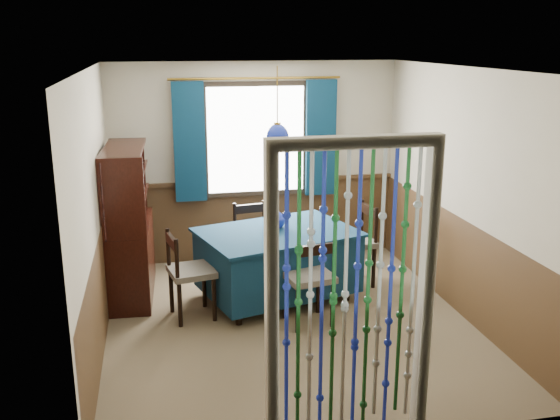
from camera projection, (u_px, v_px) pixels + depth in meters
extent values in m
plane|color=brown|center=(289.00, 322.00, 6.29)|extent=(4.00, 4.00, 0.00)
plane|color=silver|center=(290.00, 69.00, 5.63)|extent=(4.00, 4.00, 0.00)
plane|color=#BAB098|center=(255.00, 163.00, 7.85)|extent=(3.60, 0.00, 3.60)
plane|color=#BAB098|center=(354.00, 278.00, 4.07)|extent=(3.60, 0.00, 3.60)
plane|color=#BAB098|center=(94.00, 212.00, 5.62)|extent=(0.00, 4.00, 4.00)
plane|color=#BAB098|center=(463.00, 193.00, 6.31)|extent=(0.00, 4.00, 4.00)
plane|color=#462F1A|center=(256.00, 220.00, 8.04)|extent=(3.60, 0.00, 3.60)
plane|color=#462F1A|center=(350.00, 379.00, 4.29)|extent=(3.60, 0.00, 3.60)
plane|color=#462F1A|center=(102.00, 289.00, 5.82)|extent=(0.00, 4.00, 4.00)
plane|color=#462F1A|center=(456.00, 263.00, 6.50)|extent=(0.00, 4.00, 4.00)
cube|color=black|center=(256.00, 140.00, 7.72)|extent=(1.32, 0.12, 1.42)
cube|color=#0C2A42|center=(277.00, 261.00, 6.75)|extent=(1.78, 1.45, 0.62)
cube|color=#0C2A42|center=(277.00, 232.00, 6.67)|extent=(1.86, 1.52, 0.03)
cylinder|color=black|center=(239.00, 318.00, 6.22)|extent=(0.07, 0.07, 0.14)
cylinder|color=black|center=(346.00, 294.00, 6.80)|extent=(0.07, 0.07, 0.14)
cylinder|color=black|center=(210.00, 290.00, 6.90)|extent=(0.07, 0.07, 0.14)
cylinder|color=black|center=(310.00, 271.00, 7.48)|extent=(0.07, 0.07, 0.14)
cylinder|color=black|center=(298.00, 310.00, 6.01)|extent=(0.05, 0.05, 0.46)
cylinder|color=black|center=(333.00, 305.00, 6.14)|extent=(0.05, 0.05, 0.46)
cylinder|color=black|center=(285.00, 297.00, 6.32)|extent=(0.05, 0.05, 0.46)
cylinder|color=black|center=(318.00, 292.00, 6.45)|extent=(0.05, 0.05, 0.46)
cube|color=#5B5549|center=(309.00, 276.00, 6.16)|extent=(0.51, 0.50, 0.06)
cube|color=black|center=(317.00, 250.00, 5.90)|extent=(0.39, 0.10, 0.10)
cylinder|color=black|center=(299.00, 266.00, 5.88)|extent=(0.04, 0.04, 0.45)
cylinder|color=black|center=(334.00, 262.00, 6.01)|extent=(0.04, 0.04, 0.45)
cylinder|color=black|center=(264.00, 254.00, 7.59)|extent=(0.04, 0.04, 0.45)
cylinder|color=black|center=(236.00, 257.00, 7.47)|extent=(0.04, 0.04, 0.45)
cylinder|color=black|center=(274.00, 263.00, 7.28)|extent=(0.04, 0.04, 0.45)
cylinder|color=black|center=(244.00, 267.00, 7.16)|extent=(0.04, 0.04, 0.45)
cube|color=#5B5549|center=(255.00, 240.00, 7.31)|extent=(0.50, 0.49, 0.06)
cube|color=black|center=(249.00, 209.00, 7.38)|extent=(0.38, 0.10, 0.10)
cylinder|color=black|center=(264.00, 218.00, 7.48)|extent=(0.04, 0.04, 0.44)
cylinder|color=black|center=(235.00, 221.00, 7.36)|extent=(0.04, 0.04, 0.44)
cylinder|color=black|center=(171.00, 291.00, 6.46)|extent=(0.05, 0.05, 0.46)
cylinder|color=black|center=(180.00, 305.00, 6.13)|extent=(0.05, 0.05, 0.46)
cylinder|color=black|center=(204.00, 286.00, 6.59)|extent=(0.05, 0.05, 0.46)
cylinder|color=black|center=(214.00, 299.00, 6.26)|extent=(0.05, 0.05, 0.46)
cube|color=#5B5549|center=(192.00, 271.00, 6.29)|extent=(0.51, 0.53, 0.06)
cube|color=black|center=(172.00, 242.00, 6.13)|extent=(0.11, 0.39, 0.10)
cylinder|color=black|center=(168.00, 250.00, 6.34)|extent=(0.04, 0.04, 0.45)
cylinder|color=black|center=(177.00, 261.00, 6.01)|extent=(0.04, 0.04, 0.45)
cylinder|color=black|center=(374.00, 268.00, 7.10)|extent=(0.05, 0.05, 0.48)
cylinder|color=black|center=(360.00, 257.00, 7.46)|extent=(0.05, 0.05, 0.48)
cylinder|color=black|center=(344.00, 271.00, 7.00)|extent=(0.05, 0.05, 0.48)
cylinder|color=black|center=(331.00, 260.00, 7.35)|extent=(0.05, 0.05, 0.48)
cube|color=#5B5549|center=(353.00, 241.00, 7.15)|extent=(0.49, 0.51, 0.06)
cube|color=black|center=(369.00, 211.00, 7.11)|extent=(0.08, 0.41, 0.11)
cylinder|color=black|center=(376.00, 228.00, 6.97)|extent=(0.04, 0.04, 0.47)
cylinder|color=black|center=(362.00, 219.00, 7.33)|extent=(0.04, 0.04, 0.47)
cube|color=black|center=(132.00, 259.00, 6.87)|extent=(0.50, 1.29, 0.83)
cube|color=black|center=(124.00, 199.00, 6.08)|extent=(0.39, 0.07, 0.83)
cube|color=black|center=(128.00, 174.00, 7.22)|extent=(0.39, 0.07, 0.83)
cube|color=black|center=(124.00, 149.00, 6.55)|extent=(0.45, 1.29, 0.04)
cube|color=black|center=(107.00, 186.00, 6.61)|extent=(0.09, 1.25, 0.83)
cube|color=black|center=(130.00, 196.00, 6.69)|extent=(0.39, 1.20, 0.02)
cube|color=black|center=(129.00, 172.00, 6.62)|extent=(0.39, 1.20, 0.02)
cylinder|color=olive|center=(277.00, 102.00, 6.30)|extent=(0.01, 0.01, 0.72)
ellipsoid|color=navy|center=(277.00, 138.00, 6.40)|extent=(0.24, 0.24, 0.29)
cylinder|color=olive|center=(277.00, 124.00, 6.36)|extent=(0.07, 0.07, 0.03)
imported|color=navy|center=(276.00, 218.00, 6.77)|extent=(0.22, 0.22, 0.22)
imported|color=beige|center=(131.00, 198.00, 6.49)|extent=(0.24, 0.24, 0.05)
imported|color=beige|center=(134.00, 210.00, 6.96)|extent=(0.21, 0.21, 0.17)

